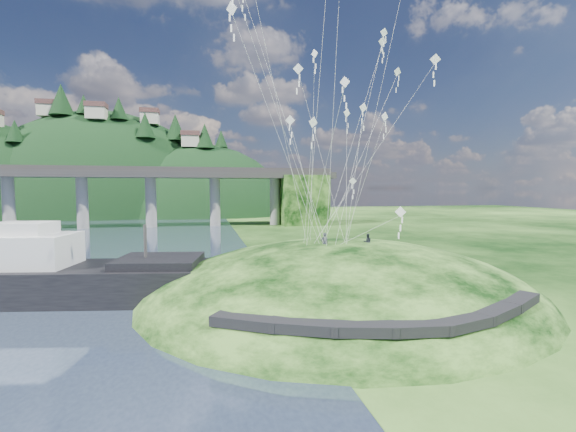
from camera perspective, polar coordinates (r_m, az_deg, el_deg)
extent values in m
plane|color=black|center=(31.41, -4.93, -13.75)|extent=(320.00, 320.00, 0.00)
ellipsoid|color=black|center=(35.58, 7.94, -14.15)|extent=(36.00, 32.00, 13.00)
cube|color=black|center=(23.07, -6.11, -15.16)|extent=(4.32, 3.62, 0.71)
cube|color=black|center=(22.03, 2.48, -15.91)|extent=(4.10, 2.97, 0.61)
cube|color=black|center=(22.08, 11.03, -15.96)|extent=(3.85, 2.37, 0.62)
cube|color=black|center=(23.03, 18.61, -15.36)|extent=(3.62, 1.83, 0.66)
cube|color=black|center=(24.79, 24.51, -14.08)|extent=(3.82, 2.27, 0.68)
cube|color=black|center=(27.29, 28.45, -12.32)|extent=(4.11, 2.97, 0.71)
cube|color=black|center=(30.34, 30.87, -10.72)|extent=(4.26, 3.43, 0.66)
cube|color=#2D2B2B|center=(113.84, -36.51, 5.72)|extent=(160.00, 0.40, 1.20)
cylinder|color=gray|center=(108.84, -36.05, 1.69)|extent=(2.60, 2.60, 13.00)
cylinder|color=gray|center=(103.60, -28.18, 1.91)|extent=(2.60, 2.60, 13.00)
cylinder|color=gray|center=(100.50, -19.64, 2.10)|extent=(2.60, 2.60, 13.00)
cylinder|color=gray|center=(99.74, -10.77, 2.26)|extent=(2.60, 2.60, 13.00)
cylinder|color=gray|center=(101.37, -1.97, 2.36)|extent=(2.60, 2.60, 13.00)
cube|color=black|center=(102.99, 2.14, 2.38)|extent=(12.00, 11.00, 13.00)
ellipsoid|color=black|center=(160.56, -25.36, -1.86)|extent=(96.00, 68.00, 88.00)
ellipsoid|color=black|center=(148.95, -12.75, -3.55)|extent=(76.00, 56.00, 72.00)
cone|color=black|center=(148.26, -35.42, 10.23)|extent=(5.29, 5.29, 6.96)
cone|color=black|center=(154.31, -30.57, 14.63)|extent=(8.01, 8.01, 10.54)
cone|color=black|center=(151.58, -28.02, 14.40)|extent=(4.97, 4.97, 6.54)
cone|color=black|center=(146.86, -23.77, 14.40)|extent=(5.83, 5.83, 7.67)
cone|color=black|center=(139.58, -20.41, 12.51)|extent=(6.47, 6.47, 8.51)
cone|color=black|center=(145.56, -16.34, 12.50)|extent=(7.13, 7.13, 9.38)
cone|color=black|center=(139.88, -12.24, 11.53)|extent=(6.56, 6.56, 8.63)
cone|color=black|center=(145.55, -9.88, 11.19)|extent=(4.88, 4.88, 6.42)
cube|color=beige|center=(158.47, -31.94, 13.09)|extent=(6.00, 5.00, 4.00)
cube|color=#543330|center=(158.94, -31.98, 14.05)|extent=(6.40, 5.40, 1.60)
cube|color=beige|center=(145.87, -26.51, 13.43)|extent=(6.00, 5.00, 4.00)
cube|color=#543330|center=(146.35, -26.55, 14.47)|extent=(6.40, 5.40, 1.60)
cube|color=beige|center=(148.82, -19.78, 13.39)|extent=(6.00, 5.00, 4.00)
cube|color=#543330|center=(149.29, -19.81, 14.41)|extent=(6.40, 5.40, 1.60)
cube|color=beige|center=(140.65, -14.25, 10.64)|extent=(6.00, 5.00, 4.00)
cube|color=#543330|center=(140.99, -14.27, 11.73)|extent=(6.40, 5.40, 1.60)
cube|color=black|center=(38.79, -30.05, -8.56)|extent=(25.96, 11.10, 2.97)
cube|color=silver|center=(40.03, -34.56, -4.53)|extent=(8.75, 6.34, 3.20)
cube|color=silver|center=(39.81, -34.67, -1.76)|extent=(5.10, 4.17, 1.37)
cube|color=black|center=(35.46, -18.55, -6.35)|extent=(7.74, 6.82, 0.69)
cylinder|color=#2D2B2B|center=(35.56, -20.38, -3.94)|extent=(0.27, 0.27, 3.43)
cube|color=#3B2B18|center=(38.56, -12.37, -9.80)|extent=(12.71, 7.32, 0.33)
cylinder|color=#3B2B18|center=(36.72, -20.46, -11.05)|extent=(0.28, 0.28, 0.93)
cylinder|color=#3B2B18|center=(37.58, -16.30, -10.60)|extent=(0.28, 0.28, 0.93)
cylinder|color=#3B2B18|center=(38.62, -12.36, -10.13)|extent=(0.28, 0.28, 0.93)
cylinder|color=#3B2B18|center=(39.83, -8.65, -9.64)|extent=(0.28, 0.28, 0.93)
cylinder|color=#3B2B18|center=(41.19, -5.19, -9.15)|extent=(0.28, 0.28, 0.93)
imported|color=#262932|center=(32.70, 5.43, -2.49)|extent=(0.72, 0.52, 1.84)
imported|color=#262932|center=(34.36, 11.72, -2.55)|extent=(0.82, 0.70, 1.48)
cube|color=white|center=(30.66, 14.14, 14.08)|extent=(0.66, 0.31, 0.70)
cube|color=white|center=(30.57, 14.12, 13.16)|extent=(0.09, 0.06, 0.41)
cube|color=white|center=(30.50, 14.11, 12.23)|extent=(0.09, 0.06, 0.41)
cube|color=white|center=(30.43, 14.09, 11.30)|extent=(0.09, 0.06, 0.41)
cube|color=white|center=(36.40, 14.03, 24.88)|extent=(0.71, 0.22, 0.70)
cube|color=white|center=(36.23, 14.02, 24.13)|extent=(0.09, 0.06, 0.42)
cube|color=white|center=(36.05, 14.00, 23.37)|extent=(0.09, 0.06, 0.42)
cube|color=white|center=(35.89, 13.99, 22.60)|extent=(0.09, 0.06, 0.42)
cube|color=white|center=(34.94, 20.98, 20.86)|extent=(0.84, 0.28, 0.85)
cube|color=white|center=(34.77, 20.96, 19.90)|extent=(0.11, 0.03, 0.50)
cube|color=white|center=(34.60, 20.93, 18.93)|extent=(0.11, 0.03, 0.50)
cube|color=white|center=(34.45, 20.90, 17.96)|extent=(0.11, 0.03, 0.50)
cube|color=white|center=(35.05, -6.56, 29.17)|extent=(0.10, 0.08, 0.50)
cube|color=white|center=(34.80, -6.55, 28.25)|extent=(0.10, 0.08, 0.50)
cube|color=white|center=(34.55, -6.54, 27.32)|extent=(0.10, 0.08, 0.50)
cube|color=white|center=(34.42, 0.32, 13.99)|extent=(0.80, 0.42, 0.85)
cube|color=white|center=(34.32, 0.31, 12.98)|extent=(0.11, 0.05, 0.50)
cube|color=white|center=(34.24, 0.31, 11.97)|extent=(0.11, 0.05, 0.50)
cube|color=white|center=(34.16, 0.31, 10.95)|extent=(0.11, 0.05, 0.50)
cube|color=white|center=(30.96, 16.32, 0.58)|extent=(0.64, 0.65, 0.86)
cube|color=white|center=(31.00, 16.30, -0.55)|extent=(0.10, 0.08, 0.50)
cube|color=white|center=(31.06, 16.27, -1.68)|extent=(0.10, 0.08, 0.50)
cube|color=white|center=(31.12, 16.25, -2.80)|extent=(0.10, 0.08, 0.50)
cube|color=white|center=(38.00, 15.91, 19.86)|extent=(0.76, 0.26, 0.75)
cube|color=white|center=(37.85, 15.90, 19.06)|extent=(0.09, 0.07, 0.45)
cube|color=white|center=(37.71, 15.88, 18.25)|extent=(0.09, 0.07, 0.45)
cube|color=white|center=(37.58, 15.86, 17.44)|extent=(0.09, 0.07, 0.45)
cube|color=white|center=(34.66, 3.96, 22.88)|extent=(0.43, 0.58, 0.67)
cube|color=white|center=(34.50, 3.95, 22.11)|extent=(0.08, 0.07, 0.40)
cube|color=white|center=(34.36, 3.95, 21.34)|extent=(0.08, 0.07, 0.40)
cube|color=white|center=(34.21, 3.94, 20.55)|extent=(0.08, 0.07, 0.40)
cube|color=white|center=(38.21, 11.10, 15.48)|extent=(0.86, 0.31, 0.87)
cube|color=white|center=(38.09, 11.09, 14.56)|extent=(0.11, 0.07, 0.51)
cube|color=white|center=(37.98, 11.08, 13.63)|extent=(0.11, 0.07, 0.51)
cube|color=white|center=(37.88, 11.06, 12.70)|extent=(0.11, 0.07, 0.51)
cube|color=white|center=(26.73, -8.57, 28.95)|extent=(0.10, 0.08, 0.48)
cube|color=white|center=(35.22, 8.72, 14.86)|extent=(0.70, 0.36, 0.75)
cube|color=white|center=(35.13, 8.71, 14.00)|extent=(0.09, 0.07, 0.44)
cube|color=white|center=(35.04, 8.70, 13.14)|extent=(0.09, 0.07, 0.44)
cube|color=white|center=(34.96, 8.69, 12.27)|extent=(0.09, 0.07, 0.44)
cube|color=white|center=(42.80, 9.57, 5.11)|extent=(0.80, 0.26, 0.80)
cube|color=white|center=(42.79, 9.56, 4.34)|extent=(0.10, 0.02, 0.47)
cube|color=white|center=(42.79, 9.55, 3.57)|extent=(0.10, 0.02, 0.47)
cube|color=white|center=(42.80, 9.54, 2.80)|extent=(0.10, 0.02, 0.47)
cube|color=white|center=(29.71, -8.35, 28.13)|extent=(0.69, 0.59, 0.84)
cube|color=white|center=(29.46, -8.33, 27.03)|extent=(0.11, 0.06, 0.50)
cube|color=white|center=(29.23, -8.32, 25.92)|extent=(0.11, 0.06, 0.50)
cube|color=white|center=(29.01, -8.31, 24.79)|extent=(0.11, 0.06, 0.50)
cube|color=white|center=(30.89, 3.74, 13.69)|extent=(0.79, 0.38, 0.83)
cube|color=white|center=(30.79, 3.74, 12.59)|extent=(0.10, 0.09, 0.49)
cube|color=white|center=(30.71, 3.73, 11.48)|extent=(0.10, 0.09, 0.49)
cube|color=white|center=(30.64, 3.73, 10.38)|extent=(0.10, 0.09, 0.49)
cube|color=white|center=(26.94, 8.42, 19.05)|extent=(0.53, 0.54, 0.69)
cube|color=white|center=(26.81, 8.41, 18.00)|extent=(0.09, 0.06, 0.42)
cube|color=white|center=(26.69, 8.40, 16.94)|extent=(0.09, 0.06, 0.42)
cube|color=white|center=(26.58, 8.38, 15.87)|extent=(0.09, 0.06, 0.42)
cube|color=white|center=(33.54, 1.52, 20.98)|extent=(0.82, 0.35, 0.86)
cube|color=white|center=(33.37, 1.52, 19.98)|extent=(0.11, 0.04, 0.50)
cube|color=white|center=(33.21, 1.52, 18.96)|extent=(0.11, 0.04, 0.50)
cube|color=white|center=(33.06, 1.51, 17.94)|extent=(0.11, 0.04, 0.50)
cube|color=white|center=(41.57, 13.83, 23.79)|extent=(0.86, 0.29, 0.83)
cube|color=white|center=(41.37, 13.82, 23.00)|extent=(0.11, 0.06, 0.50)
cube|color=white|center=(41.17, 13.80, 22.21)|extent=(0.11, 0.06, 0.50)
cube|color=white|center=(40.99, 13.79, 21.40)|extent=(0.11, 0.06, 0.50)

